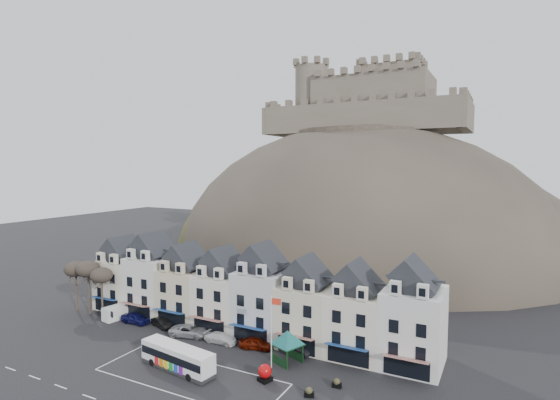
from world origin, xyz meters
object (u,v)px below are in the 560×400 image
(car_silver, at_px, (190,331))
(car_navy, at_px, (136,318))
(car_maroon, at_px, (256,343))
(car_white, at_px, (221,338))
(white_van, at_px, (118,312))
(red_buoy, at_px, (265,373))
(bus_shelter, at_px, (288,338))
(car_black, at_px, (162,323))
(flagpole, at_px, (272,327))
(bus, at_px, (177,357))
(car_charcoal, at_px, (295,349))

(car_silver, bearing_deg, car_navy, 75.31)
(car_silver, distance_m, car_maroon, 10.42)
(car_white, bearing_deg, white_van, 87.30)
(red_buoy, bearing_deg, bus_shelter, 87.89)
(car_black, bearing_deg, flagpole, -81.00)
(bus_shelter, bearing_deg, red_buoy, -70.83)
(white_van, bearing_deg, flagpole, 3.29)
(car_navy, relative_size, car_silver, 0.85)
(white_van, bearing_deg, car_white, 9.03)
(bus, height_order, red_buoy, bus)
(red_buoy, bearing_deg, car_maroon, 127.11)
(bus_shelter, relative_size, car_black, 1.43)
(car_charcoal, bearing_deg, car_silver, 101.22)
(car_silver, relative_size, car_charcoal, 1.31)
(car_black, relative_size, car_charcoal, 0.97)
(car_silver, xyz_separation_m, car_white, (5.20, 0.16, -0.10))
(car_maroon, bearing_deg, car_black, 76.50)
(car_navy, distance_m, car_maroon, 20.90)
(red_buoy, height_order, car_charcoal, red_buoy)
(white_van, bearing_deg, bus, -14.68)
(car_white, bearing_deg, car_navy, 88.12)
(car_navy, bearing_deg, bus_shelter, -93.67)
(bus, relative_size, car_charcoal, 2.48)
(white_van, relative_size, car_black, 1.16)
(red_buoy, relative_size, car_charcoal, 0.46)
(white_van, bearing_deg, car_navy, 5.84)
(bus_shelter, distance_m, car_white, 10.92)
(car_charcoal, bearing_deg, white_van, 97.54)
(car_black, bearing_deg, white_van, 111.72)
(car_black, distance_m, car_silver, 5.95)
(car_white, xyz_separation_m, car_charcoal, (10.40, 1.37, 0.01))
(white_van, xyz_separation_m, car_navy, (4.03, -0.30, -0.24))
(bus_shelter, bearing_deg, white_van, -161.53)
(red_buoy, relative_size, car_black, 0.47)
(bus, distance_m, car_silver, 10.10)
(car_charcoal, bearing_deg, red_buoy, -174.38)
(flagpole, bearing_deg, bus_shelter, 62.84)
(flagpole, relative_size, car_charcoal, 2.06)
(red_buoy, relative_size, white_van, 0.40)
(white_van, bearing_deg, bus_shelter, 7.28)
(car_white, height_order, car_charcoal, car_charcoal)
(car_maroon, bearing_deg, flagpole, -142.79)
(bus_shelter, distance_m, car_black, 21.89)
(bus, relative_size, car_maroon, 2.35)
(car_maroon, bearing_deg, bus_shelter, -119.88)
(car_silver, bearing_deg, flagpole, -114.87)
(red_buoy, height_order, flagpole, flagpole)
(bus, relative_size, car_navy, 2.24)
(white_van, xyz_separation_m, car_maroon, (24.92, 0.16, -0.27))
(bus, relative_size, car_silver, 1.90)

